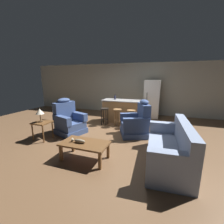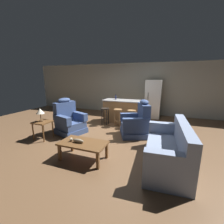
{
  "view_description": "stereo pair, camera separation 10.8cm",
  "coord_description": "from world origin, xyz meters",
  "px_view_note": "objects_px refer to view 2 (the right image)",
  "views": [
    {
      "loc": [
        1.63,
        -4.72,
        1.89
      ],
      "look_at": [
        -0.01,
        -0.1,
        0.75
      ],
      "focal_mm": 24.0,
      "sensor_mm": 36.0,
      "label": 1
    },
    {
      "loc": [
        1.73,
        -4.68,
        1.89
      ],
      "look_at": [
        -0.01,
        -0.1,
        0.75
      ],
      "focal_mm": 24.0,
      "sensor_mm": 36.0,
      "label": 2
    }
  ],
  "objects_px": {
    "fish_figurine": "(77,141)",
    "bar_stool_left": "(105,113)",
    "refrigerator": "(153,99)",
    "kitchen_island": "(124,111)",
    "bar_stool_right": "(132,116)",
    "recliner_near_island": "(137,123)",
    "table_lamp": "(40,112)",
    "coffee_table": "(83,145)",
    "recliner_near_lamp": "(69,121)",
    "couch": "(169,150)",
    "end_table": "(43,124)",
    "bottle_tall_green": "(116,97)",
    "bar_stool_middle": "(118,114)"
  },
  "relations": [
    {
      "from": "recliner_near_lamp",
      "to": "recliner_near_island",
      "type": "xyz_separation_m",
      "value": [
        2.24,
        0.57,
        0.0
      ]
    },
    {
      "from": "end_table",
      "to": "refrigerator",
      "type": "relative_size",
      "value": 0.32
    },
    {
      "from": "table_lamp",
      "to": "bar_stool_middle",
      "type": "height_order",
      "value": "table_lamp"
    },
    {
      "from": "fish_figurine",
      "to": "kitchen_island",
      "type": "distance_m",
      "value": 3.32
    },
    {
      "from": "table_lamp",
      "to": "bar_stool_right",
      "type": "bearing_deg",
      "value": 40.76
    },
    {
      "from": "table_lamp",
      "to": "bar_stool_right",
      "type": "xyz_separation_m",
      "value": [
        2.36,
        2.04,
        -0.4
      ]
    },
    {
      "from": "bar_stool_left",
      "to": "bar_stool_middle",
      "type": "bearing_deg",
      "value": 0.0
    },
    {
      "from": "bottle_tall_green",
      "to": "recliner_near_island",
      "type": "bearing_deg",
      "value": -48.91
    },
    {
      "from": "bar_stool_left",
      "to": "bar_stool_middle",
      "type": "xyz_separation_m",
      "value": [
        0.55,
        0.0,
        0.0
      ]
    },
    {
      "from": "couch",
      "to": "bar_stool_right",
      "type": "relative_size",
      "value": 2.87
    },
    {
      "from": "fish_figurine",
      "to": "recliner_near_island",
      "type": "relative_size",
      "value": 0.28
    },
    {
      "from": "recliner_near_island",
      "to": "bar_stool_left",
      "type": "bearing_deg",
      "value": -50.11
    },
    {
      "from": "bar_stool_left",
      "to": "bottle_tall_green",
      "type": "xyz_separation_m",
      "value": [
        0.21,
        0.68,
        0.57
      ]
    },
    {
      "from": "fish_figurine",
      "to": "recliner_near_lamp",
      "type": "distance_m",
      "value": 1.88
    },
    {
      "from": "couch",
      "to": "bar_stool_left",
      "type": "bearing_deg",
      "value": -45.01
    },
    {
      "from": "coffee_table",
      "to": "kitchen_island",
      "type": "bearing_deg",
      "value": 89.36
    },
    {
      "from": "bar_stool_right",
      "to": "refrigerator",
      "type": "height_order",
      "value": "refrigerator"
    },
    {
      "from": "couch",
      "to": "table_lamp",
      "type": "height_order",
      "value": "table_lamp"
    },
    {
      "from": "kitchen_island",
      "to": "bar_stool_right",
      "type": "relative_size",
      "value": 2.65
    },
    {
      "from": "bar_stool_right",
      "to": "coffee_table",
      "type": "bearing_deg",
      "value": -100.88
    },
    {
      "from": "couch",
      "to": "end_table",
      "type": "distance_m",
      "value": 3.7
    },
    {
      "from": "recliner_near_island",
      "to": "table_lamp",
      "type": "height_order",
      "value": "recliner_near_island"
    },
    {
      "from": "refrigerator",
      "to": "recliner_near_lamp",
      "type": "bearing_deg",
      "value": -128.4
    },
    {
      "from": "recliner_near_lamp",
      "to": "refrigerator",
      "type": "distance_m",
      "value": 4.0
    },
    {
      "from": "bar_stool_left",
      "to": "refrigerator",
      "type": "height_order",
      "value": "refrigerator"
    },
    {
      "from": "coffee_table",
      "to": "refrigerator",
      "type": "height_order",
      "value": "refrigerator"
    },
    {
      "from": "table_lamp",
      "to": "bottle_tall_green",
      "type": "bearing_deg",
      "value": 61.39
    },
    {
      "from": "table_lamp",
      "to": "refrigerator",
      "type": "relative_size",
      "value": 0.23
    },
    {
      "from": "couch",
      "to": "table_lamp",
      "type": "xyz_separation_m",
      "value": [
        -3.73,
        0.12,
        0.53
      ]
    },
    {
      "from": "table_lamp",
      "to": "kitchen_island",
      "type": "relative_size",
      "value": 0.23
    },
    {
      "from": "coffee_table",
      "to": "end_table",
      "type": "distance_m",
      "value": 1.93
    },
    {
      "from": "bar_stool_right",
      "to": "bottle_tall_green",
      "type": "bearing_deg",
      "value": 142.1
    },
    {
      "from": "coffee_table",
      "to": "recliner_near_lamp",
      "type": "xyz_separation_m",
      "value": [
        -1.38,
        1.35,
        0.06
      ]
    },
    {
      "from": "bottle_tall_green",
      "to": "table_lamp",
      "type": "bearing_deg",
      "value": -118.61
    },
    {
      "from": "coffee_table",
      "to": "couch",
      "type": "bearing_deg",
      "value": 14.5
    },
    {
      "from": "end_table",
      "to": "kitchen_island",
      "type": "distance_m",
      "value": 3.24
    },
    {
      "from": "bar_stool_left",
      "to": "bottle_tall_green",
      "type": "relative_size",
      "value": 2.95
    },
    {
      "from": "recliner_near_island",
      "to": "end_table",
      "type": "bearing_deg",
      "value": 2.53
    },
    {
      "from": "table_lamp",
      "to": "bar_stool_middle",
      "type": "distance_m",
      "value": 2.76
    },
    {
      "from": "kitchen_island",
      "to": "refrigerator",
      "type": "distance_m",
      "value": 1.64
    },
    {
      "from": "coffee_table",
      "to": "kitchen_island",
      "type": "distance_m",
      "value": 3.27
    },
    {
      "from": "end_table",
      "to": "bottle_tall_green",
      "type": "bearing_deg",
      "value": 61.83
    },
    {
      "from": "fish_figurine",
      "to": "end_table",
      "type": "height_order",
      "value": "end_table"
    },
    {
      "from": "bar_stool_right",
      "to": "fish_figurine",
      "type": "bearing_deg",
      "value": -103.37
    },
    {
      "from": "fish_figurine",
      "to": "bar_stool_left",
      "type": "relative_size",
      "value": 0.5
    },
    {
      "from": "bar_stool_left",
      "to": "bar_stool_right",
      "type": "bearing_deg",
      "value": 0.0
    },
    {
      "from": "refrigerator",
      "to": "bottle_tall_green",
      "type": "xyz_separation_m",
      "value": [
        -1.46,
        -1.15,
        0.16
      ]
    },
    {
      "from": "recliner_near_island",
      "to": "refrigerator",
      "type": "bearing_deg",
      "value": -118.71
    },
    {
      "from": "recliner_near_island",
      "to": "bar_stool_middle",
      "type": "bearing_deg",
      "value": -62.42
    },
    {
      "from": "recliner_near_island",
      "to": "bottle_tall_green",
      "type": "relative_size",
      "value": 5.21
    }
  ]
}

